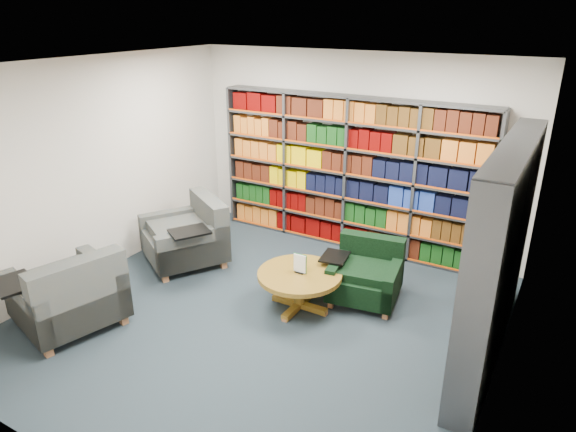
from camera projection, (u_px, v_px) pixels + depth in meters
The scene contains 7 objects.
room_shell at pixel (260, 204), 5.41m from camera, with size 5.02×5.02×2.82m.
bookshelf_back at pixel (348, 174), 7.41m from camera, with size 4.00×0.28×2.20m.
bookshelf_right at pixel (499, 257), 4.92m from camera, with size 0.28×2.50×2.20m.
chair_teal_left at pixel (191, 237), 7.13m from camera, with size 1.37×1.37×0.90m.
chair_green_right at pixel (367, 275), 6.26m from camera, with size 1.00×0.90×0.72m.
chair_teal_front at pixel (71, 298), 5.61m from camera, with size 1.25×1.33×0.93m.
coffee_table at pixel (300, 280), 5.98m from camera, with size 0.99×0.99×0.69m.
Camera 1 is at (2.79, -4.24, 3.29)m, focal length 32.00 mm.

